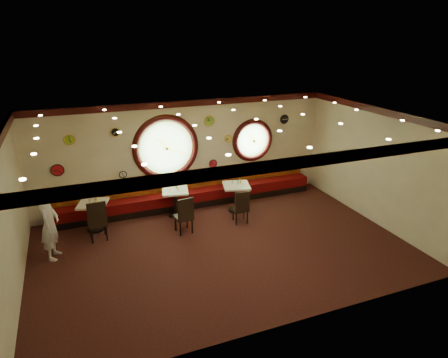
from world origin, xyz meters
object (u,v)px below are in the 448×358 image
condiment_b_bottle (176,186)px  condiment_a_pepper (95,201)px  condiment_a_salt (89,201)px  waiter (50,225)px  table_b (175,199)px  condiment_b_pepper (178,188)px  chair_a (97,218)px  condiment_b_salt (170,189)px  condiment_a_bottle (96,199)px  condiment_c_bottle (240,181)px  condiment_c_pepper (238,183)px  chair_b (185,213)px  table_c (236,194)px  condiment_c_salt (232,182)px  chair_c (241,205)px  table_a (94,213)px

condiment_b_bottle → condiment_a_pepper: bearing=-174.5°
condiment_a_salt → waiter: bearing=-130.3°
table_b → condiment_b_pepper: size_ratio=8.56×
chair_a → condiment_b_pepper: 2.41m
condiment_b_salt → condiment_a_pepper: same height
chair_a → condiment_b_salt: size_ratio=7.62×
condiment_a_bottle → condiment_c_bottle: 4.10m
condiment_a_salt → condiment_c_pepper: bearing=-4.2°
chair_b → condiment_a_pepper: bearing=147.0°
condiment_b_salt → condiment_b_pepper: 0.21m
condiment_c_pepper → chair_b: bearing=-156.1°
condiment_a_pepper → condiment_b_bottle: size_ratio=0.59×
table_c → condiment_c_pepper: 0.37m
table_c → condiment_a_bottle: 3.96m
chair_a → condiment_a_pepper: chair_a is taller
table_b → condiment_a_bottle: bearing=-179.8°
chair_a → condiment_c_pepper: 4.07m
condiment_b_salt → waiter: (-3.17, -1.19, 0.02)m
condiment_c_salt → condiment_b_salt: bearing=171.0°
chair_c → condiment_b_bottle: 1.98m
table_b → condiment_b_bottle: 0.39m
condiment_a_bottle → chair_b: bearing=-28.7°
condiment_b_bottle → table_b: bearing=-122.3°
condiment_c_pepper → condiment_b_bottle: 1.81m
chair_a → condiment_c_salt: chair_a is taller
chair_a → condiment_b_pepper: bearing=14.8°
condiment_a_pepper → condiment_a_bottle: bearing=72.5°
table_a → chair_b: (2.20, -1.08, 0.09)m
table_a → condiment_a_salt: 0.35m
chair_b → condiment_a_salt: (-2.27, 1.14, 0.25)m
condiment_b_pepper → table_a: bearing=-178.9°
chair_a → condiment_a_salt: bearing=97.4°
table_a → chair_a: bearing=-86.1°
table_a → condiment_b_pepper: bearing=1.1°
chair_b → chair_c: size_ratio=1.06×
table_a → condiment_c_salt: (3.94, -0.17, 0.38)m
condiment_c_salt → condiment_b_bottle: condiment_b_bottle is taller
condiment_c_pepper → condiment_b_salt: bearing=169.5°
condiment_c_pepper → condiment_b_bottle: (-1.75, 0.44, -0.01)m
table_a → condiment_b_salt: (2.14, 0.11, 0.34)m
chair_b → condiment_a_salt: chair_b is taller
condiment_a_salt → condiment_c_salt: bearing=-3.2°
table_c → condiment_c_salt: bearing=136.4°
condiment_a_salt → table_a: bearing=-35.7°
condiment_a_pepper → condiment_b_pepper: size_ratio=0.87×
condiment_c_salt → chair_b: bearing=-152.3°
table_a → condiment_c_pepper: (4.09, -0.25, 0.38)m
table_b → chair_a: chair_a is taller
chair_a → chair_b: chair_a is taller
condiment_b_pepper → table_b: bearing=156.7°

